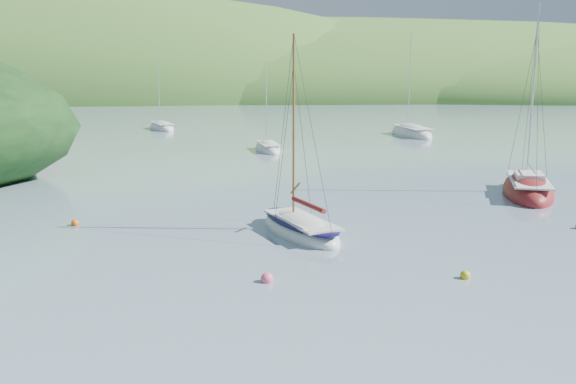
{
  "coord_description": "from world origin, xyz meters",
  "views": [
    {
      "loc": [
        -2.16,
        -22.88,
        8.25
      ],
      "look_at": [
        -1.38,
        8.0,
        2.16
      ],
      "focal_mm": 40.0,
      "sensor_mm": 36.0,
      "label": 1
    }
  ],
  "objects_px": {
    "daysailer_white": "(301,229)",
    "sloop_red": "(528,191)",
    "distant_sloop_a": "(268,149)",
    "distant_sloop_b": "(411,134)",
    "distant_sloop_c": "(162,128)"
  },
  "relations": [
    {
      "from": "daysailer_white",
      "to": "sloop_red",
      "type": "xyz_separation_m",
      "value": [
        15.23,
        9.39,
        0.0
      ]
    },
    {
      "from": "daysailer_white",
      "to": "distant_sloop_c",
      "type": "relative_size",
      "value": 1.0
    },
    {
      "from": "daysailer_white",
      "to": "distant_sloop_a",
      "type": "distance_m",
      "value": 31.95
    },
    {
      "from": "daysailer_white",
      "to": "sloop_red",
      "type": "bearing_deg",
      "value": 8.16
    },
    {
      "from": "daysailer_white",
      "to": "distant_sloop_a",
      "type": "bearing_deg",
      "value": 69.7
    },
    {
      "from": "distant_sloop_b",
      "to": "distant_sloop_a",
      "type": "bearing_deg",
      "value": -152.83
    },
    {
      "from": "daysailer_white",
      "to": "distant_sloop_c",
      "type": "height_order",
      "value": "daysailer_white"
    },
    {
      "from": "distant_sloop_a",
      "to": "distant_sloop_c",
      "type": "xyz_separation_m",
      "value": [
        -14.18,
        22.13,
        0.01
      ]
    },
    {
      "from": "distant_sloop_a",
      "to": "distant_sloop_c",
      "type": "bearing_deg",
      "value": 111.64
    },
    {
      "from": "sloop_red",
      "to": "distant_sloop_b",
      "type": "bearing_deg",
      "value": 105.69
    },
    {
      "from": "distant_sloop_a",
      "to": "distant_sloop_b",
      "type": "height_order",
      "value": "distant_sloop_b"
    },
    {
      "from": "daysailer_white",
      "to": "distant_sloop_b",
      "type": "relative_size",
      "value": 0.79
    },
    {
      "from": "sloop_red",
      "to": "distant_sloop_a",
      "type": "height_order",
      "value": "sloop_red"
    },
    {
      "from": "daysailer_white",
      "to": "distant_sloop_b",
      "type": "bearing_deg",
      "value": 47.77
    },
    {
      "from": "daysailer_white",
      "to": "distant_sloop_c",
      "type": "distance_m",
      "value": 56.34
    }
  ]
}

